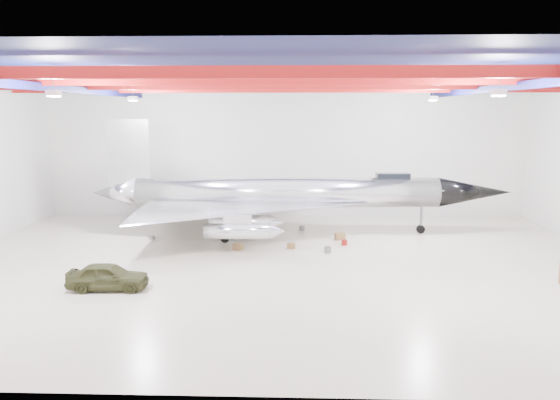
{
  "coord_description": "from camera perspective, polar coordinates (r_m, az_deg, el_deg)",
  "views": [
    {
      "loc": [
        1.18,
        -30.89,
        8.93
      ],
      "look_at": [
        0.04,
        2.0,
        3.48
      ],
      "focal_mm": 35.0,
      "sensor_mm": 36.0,
      "label": 1
    }
  ],
  "objects": [
    {
      "name": "jeep",
      "position": [
        28.95,
        -17.54,
        -7.61
      ],
      "size": [
        4.08,
        1.78,
        1.37
      ],
      "primitive_type": "imported",
      "rotation": [
        0.0,
        0.0,
        1.61
      ],
      "color": "#33351A",
      "rests_on": "floor"
    },
    {
      "name": "crate_small",
      "position": [
        39.24,
        -13.29,
        -3.82
      ],
      "size": [
        0.44,
        0.38,
        0.26
      ],
      "primitive_type": "cube",
      "rotation": [
        0.0,
        0.0,
        -0.25
      ],
      "color": "#59595B",
      "rests_on": "floor"
    },
    {
      "name": "floor",
      "position": [
        32.18,
        -0.19,
        -6.72
      ],
      "size": [
        40.0,
        40.0,
        0.0
      ],
      "primitive_type": "plane",
      "color": "beige",
      "rests_on": "ground"
    },
    {
      "name": "ceiling",
      "position": [
        30.99,
        -0.2,
        13.22
      ],
      "size": [
        40.0,
        40.0,
        0.0
      ],
      "primitive_type": "plane",
      "rotation": [
        3.14,
        0.0,
        0.0
      ],
      "color": "#0A0F38",
      "rests_on": "wall_back"
    },
    {
      "name": "ceiling_structure",
      "position": [
        30.95,
        -0.2,
        11.97
      ],
      "size": [
        39.5,
        29.5,
        1.08
      ],
      "color": "maroon",
      "rests_on": "ceiling"
    },
    {
      "name": "crate_ply",
      "position": [
        35.46,
        -4.41,
        -4.88
      ],
      "size": [
        0.71,
        0.64,
        0.41
      ],
      "primitive_type": "cube",
      "rotation": [
        0.0,
        0.0,
        -0.38
      ],
      "color": "olive",
      "rests_on": "floor"
    },
    {
      "name": "parts_bin",
      "position": [
        38.27,
        6.28,
        -3.8
      ],
      "size": [
        0.76,
        0.65,
        0.46
      ],
      "primitive_type": "cube",
      "rotation": [
        0.0,
        0.0,
        0.21
      ],
      "color": "olive",
      "rests_on": "floor"
    },
    {
      "name": "toolbox_red",
      "position": [
        41.3,
        -3.2,
        -2.91
      ],
      "size": [
        0.46,
        0.39,
        0.29
      ],
      "primitive_type": "cube",
      "rotation": [
        0.0,
        0.0,
        0.18
      ],
      "color": "maroon",
      "rests_on": "floor"
    },
    {
      "name": "tool_chest",
      "position": [
        36.81,
        6.74,
        -4.43
      ],
      "size": [
        0.52,
        0.52,
        0.36
      ],
      "primitive_type": "cylinder",
      "rotation": [
        0.0,
        0.0,
        0.42
      ],
      "color": "maroon",
      "rests_on": "floor"
    },
    {
      "name": "wall_back",
      "position": [
        46.04,
        0.52,
        5.12
      ],
      "size": [
        40.0,
        0.0,
        40.0
      ],
      "primitive_type": "plane",
      "rotation": [
        1.57,
        0.0,
        0.0
      ],
      "color": "silver",
      "rests_on": "floor"
    },
    {
      "name": "jet_aircraft",
      "position": [
        39.43,
        0.73,
        0.33
      ],
      "size": [
        30.41,
        18.1,
        8.29
      ],
      "rotation": [
        0.0,
        0.0,
        0.05
      ],
      "color": "silver",
      "rests_on": "floor"
    },
    {
      "name": "spares_box",
      "position": [
        40.96,
        2.3,
        -2.95
      ],
      "size": [
        0.49,
        0.49,
        0.36
      ],
      "primitive_type": "cylinder",
      "rotation": [
        0.0,
        0.0,
        0.25
      ],
      "color": "#59595B",
      "rests_on": "floor"
    },
    {
      "name": "engine_drum",
      "position": [
        34.73,
        4.99,
        -5.2
      ],
      "size": [
        0.53,
        0.53,
        0.4
      ],
      "primitive_type": "cylinder",
      "rotation": [
        0.0,
        0.0,
        -0.24
      ],
      "color": "#59595B",
      "rests_on": "floor"
    },
    {
      "name": "oil_barrel",
      "position": [
        35.67,
        1.17,
        -4.81
      ],
      "size": [
        0.55,
        0.47,
        0.35
      ],
      "primitive_type": "cube",
      "rotation": [
        0.0,
        0.0,
        -0.13
      ],
      "color": "olive",
      "rests_on": "floor"
    }
  ]
}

